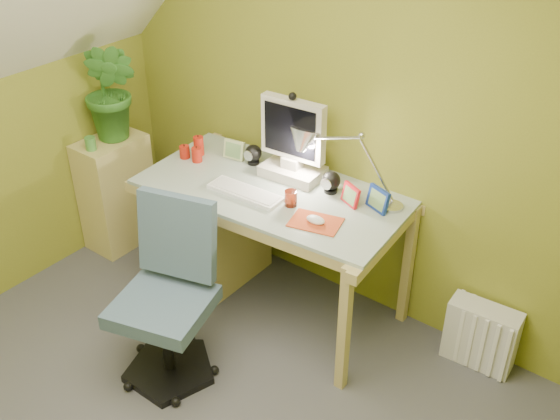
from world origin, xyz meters
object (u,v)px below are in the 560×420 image
Objects in this scene: desk_lamp at (365,152)px; task_chair at (162,305)px; desk at (273,247)px; radiator at (481,335)px; potted_plant at (112,91)px; monitor at (293,138)px; side_ledge at (117,192)px.

desk_lamp reaches higher than task_chair.
desk is 1.23m from radiator.
desk_lamp is 0.90× the size of potted_plant.
monitor is at bearing 69.40° from task_chair.
task_chair is (-0.07, -0.98, -0.56)m from monitor.
desk is 1.23m from side_ledge.
radiator is (2.37, 0.34, -0.90)m from potted_plant.
monitor is 1.46m from radiator.
monitor is 0.51× the size of task_chair.
monitor reaches higher than task_chair.
desk reaches higher than radiator.
radiator is (2.41, 0.39, -0.20)m from side_ledge.
desk is 2.29× the size of potted_plant.
desk_lamp is at bearing 45.63° from task_chair.
side_ledge is (-1.23, -0.12, -0.01)m from desk.
potted_plant reaches higher than task_chair.
desk_lamp is 1.16m from radiator.
task_chair reaches higher than side_ledge.
potted_plant is (-1.64, -0.25, 0.01)m from desk_lamp.
task_chair is at bearing -30.51° from side_ledge.
potted_plant is (0.04, 0.05, 0.70)m from side_ledge.
potted_plant is (-1.19, -0.07, 0.69)m from desk.
monitor is 0.45m from desk_lamp.
potted_plant reaches higher than desk.
task_chair is (1.11, -0.73, -0.62)m from potted_plant.
task_chair is at bearing -99.82° from desk.
side_ledge reaches higher than radiator.
monitor is 0.82× the size of desk_lamp.
desk is 3.11× the size of monitor.
task_chair is at bearing -125.15° from desk_lamp.
desk_lamp reaches higher than side_ledge.
desk_lamp is (0.45, 0.18, 0.68)m from desk.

